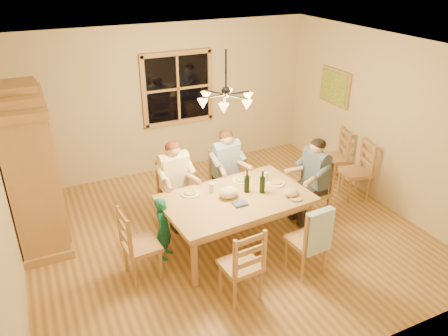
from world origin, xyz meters
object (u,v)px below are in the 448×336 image
dining_table (236,203)px  wine_bottle_b (262,182)px  adult_plaid_man (226,160)px  chair_spare_back (332,166)px  armoire (33,173)px  child (164,228)px  chair_near_right (306,250)px  chair_end_right (312,201)px  wine_bottle_a (247,181)px  chair_near_left (240,275)px  chair_far_left (176,204)px  adult_woman (174,173)px  chair_end_left (143,255)px  adult_slate_man (315,170)px  chair_spare_front (354,180)px  chair_far_right (226,191)px  chandelier (226,99)px

dining_table → wine_bottle_b: size_ratio=6.29×
adult_plaid_man → chair_spare_back: (2.11, 0.02, -0.54)m
armoire → child: armoire is taller
chair_near_right → chair_end_right: bearing=46.7°
wine_bottle_a → chair_near_left: bearing=-120.6°
chair_far_left → adult_plaid_man: adult_plaid_man is taller
adult_woman → child: adult_woman is taller
chair_end_left → child: chair_end_left is taller
chair_far_left → adult_slate_man: size_ratio=1.13×
dining_table → chair_far_left: 1.12m
wine_bottle_a → chair_end_right: bearing=1.8°
chair_near_left → child: chair_near_left is taller
adult_plaid_man → chair_spare_front: bearing=159.9°
chair_end_left → adult_slate_man: (2.74, 0.22, 0.54)m
chair_spare_front → chair_spare_back: bearing=11.3°
chair_near_left → wine_bottle_a: 1.37m
dining_table → chair_end_right: 1.42m
armoire → adult_plaid_man: armoire is taller
chair_far_right → chair_near_left: size_ratio=1.00×
wine_bottle_b → chandelier: bearing=143.9°
chair_end_left → wine_bottle_b: bearing=87.9°
chair_far_left → chair_far_right: bearing=-180.0°
chair_far_left → child: 0.88m
chair_far_right → chair_spare_front: 2.19m
chair_near_left → wine_bottle_b: wine_bottle_b is taller
chair_far_right → chair_end_left: (-1.68, -1.08, 0.00)m
chair_far_left → chair_near_left: same height
dining_table → chair_near_left: bearing=-113.2°
chair_far_left → chair_spare_front: (2.99, -0.51, 0.00)m
chair_far_right → adult_slate_man: bearing=136.6°
child → dining_table: bearing=-57.1°
chair_far_left → adult_plaid_man: 1.03m
armoire → child: bearing=-39.0°
chandelier → chair_spare_front: (2.45, 0.11, -1.77)m
dining_table → chair_spare_back: (2.42, 0.99, -0.36)m
adult_plaid_man → adult_woman: bearing=0.0°
adult_plaid_man → child: (-1.30, -0.83, -0.39)m
chair_far_left → wine_bottle_b: wine_bottle_b is taller
chair_near_left → adult_woman: adult_woman is taller
dining_table → wine_bottle_a: bearing=20.3°
chair_far_right → adult_woman: bearing=0.0°
armoire → dining_table: size_ratio=1.11×
chair_end_right → adult_slate_man: (0.00, 0.00, 0.54)m
dining_table → child: (-1.00, 0.14, -0.21)m
chair_near_left → chair_end_right: size_ratio=1.00×
chair_far_left → chair_end_right: size_ratio=1.00×
adult_plaid_man → wine_bottle_b: adult_plaid_man is taller
chair_near_right → wine_bottle_a: (-0.37, 0.97, 0.62)m
dining_table → chair_end_left: (-1.37, -0.11, -0.36)m
adult_woman → child: size_ratio=0.96×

